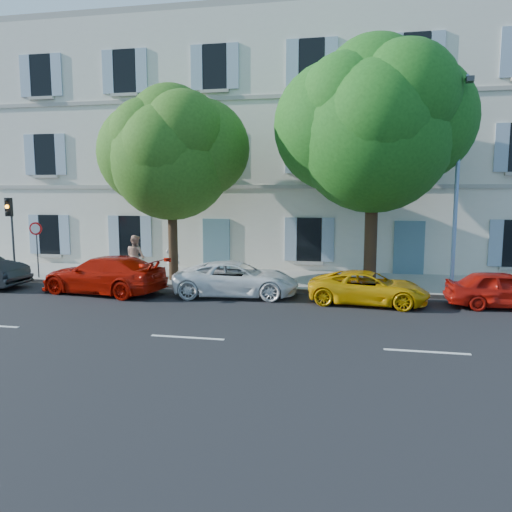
% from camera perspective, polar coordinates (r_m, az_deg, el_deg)
% --- Properties ---
extents(ground, '(90.00, 90.00, 0.00)m').
position_cam_1_polar(ground, '(17.07, -3.45, -5.48)').
color(ground, black).
extents(sidewalk, '(36.00, 4.50, 0.15)m').
position_cam_1_polar(sidewalk, '(21.30, -0.42, -2.64)').
color(sidewalk, '#A09E96').
rests_on(sidewalk, ground).
extents(kerb, '(36.00, 0.16, 0.16)m').
position_cam_1_polar(kerb, '(19.22, -1.72, -3.75)').
color(kerb, '#9E998E').
rests_on(kerb, ground).
extents(building, '(28.00, 7.00, 12.00)m').
position_cam_1_polar(building, '(26.71, 2.12, 12.17)').
color(building, silver).
rests_on(building, ground).
extents(car_red_coupe, '(5.08, 2.69, 1.40)m').
position_cam_1_polar(car_red_coupe, '(19.49, -17.00, -2.06)').
color(car_red_coupe, '#B01105').
rests_on(car_red_coupe, ground).
extents(car_white_coupe, '(4.71, 2.52, 1.26)m').
position_cam_1_polar(car_white_coupe, '(18.20, -2.24, -2.63)').
color(car_white_coupe, white).
rests_on(car_white_coupe, ground).
extents(car_yellow_supercar, '(4.15, 2.21, 1.11)m').
position_cam_1_polar(car_yellow_supercar, '(17.35, 12.74, -3.56)').
color(car_yellow_supercar, '#E2A409').
rests_on(car_yellow_supercar, ground).
extents(car_red_hatchback, '(3.68, 1.68, 1.22)m').
position_cam_1_polar(car_red_hatchback, '(18.26, 26.42, -3.44)').
color(car_red_hatchback, '#B7140B').
rests_on(car_red_hatchback, ground).
extents(tree_left, '(4.94, 4.94, 7.65)m').
position_cam_1_polar(tree_left, '(20.77, -9.67, 10.84)').
color(tree_left, '#3A2819').
rests_on(tree_left, sidewalk).
extents(tree_right, '(5.79, 5.79, 8.92)m').
position_cam_1_polar(tree_right, '(19.28, 13.32, 13.39)').
color(tree_right, '#3A2819').
rests_on(tree_right, sidewalk).
extents(traffic_light, '(0.28, 0.38, 3.37)m').
position_cam_1_polar(traffic_light, '(23.96, -26.28, 3.76)').
color(traffic_light, '#383A3D').
rests_on(traffic_light, sidewalk).
extents(road_sign, '(0.54, 0.12, 2.36)m').
position_cam_1_polar(road_sign, '(22.97, -23.81, 1.92)').
color(road_sign, '#383A3D').
rests_on(road_sign, sidewalk).
extents(street_lamp, '(0.27, 1.58, 7.40)m').
position_cam_1_polar(street_lamp, '(19.12, 22.09, 8.51)').
color(street_lamp, '#7293BF').
rests_on(street_lamp, sidewalk).
extents(pedestrian_a, '(0.69, 0.62, 1.59)m').
position_cam_1_polar(pedestrian_a, '(21.97, -9.50, -0.14)').
color(pedestrian_a, silver).
rests_on(pedestrian_a, sidewalk).
extents(pedestrian_b, '(1.10, 1.04, 1.80)m').
position_cam_1_polar(pedestrian_b, '(21.87, -13.59, -0.00)').
color(pedestrian_b, tan).
rests_on(pedestrian_b, sidewalk).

